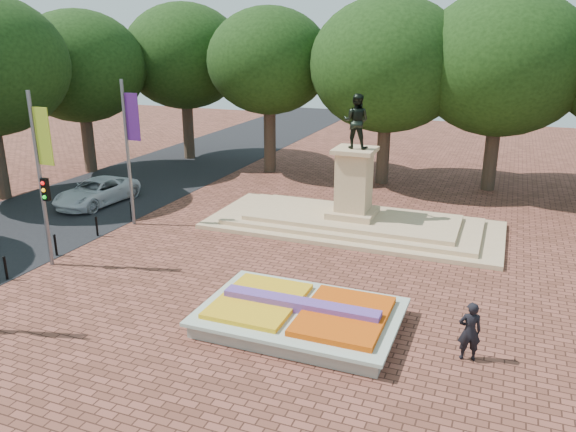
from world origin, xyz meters
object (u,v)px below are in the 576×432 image
at_px(pedestrian, 470,331).
at_px(flower_bed, 301,315).
at_px(monument, 353,210).
at_px(van, 96,192).

bearing_deg(pedestrian, flower_bed, -16.33).
height_order(flower_bed, monument, monument).
relative_size(flower_bed, monument, 0.45).
xyz_separation_m(monument, pedestrian, (6.19, -10.04, 0.02)).
distance_m(monument, van, 14.21).
bearing_deg(monument, pedestrian, -58.35).
height_order(van, pedestrian, pedestrian).
bearing_deg(monument, flower_bed, -84.13).
relative_size(monument, pedestrian, 7.73).
distance_m(monument, pedestrian, 11.79).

